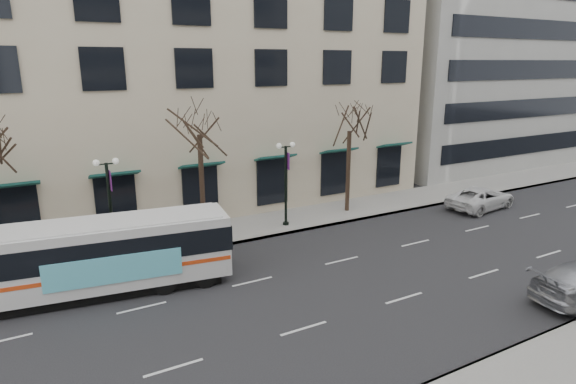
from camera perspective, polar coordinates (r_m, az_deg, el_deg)
ground at (r=20.68m, az=-1.48°, el=-13.00°), size 160.00×160.00×0.00m
sidewalk_far at (r=30.12m, az=-0.99°, el=-3.58°), size 80.00×4.00×0.15m
building_hotel at (r=37.79m, az=-20.26°, el=17.69°), size 40.00×20.00×24.00m
tree_far_mid at (r=26.50m, az=-10.54°, el=8.74°), size 3.60×3.60×8.55m
tree_far_right at (r=31.20m, az=7.36°, el=8.92°), size 3.60×3.60×8.06m
lamp_post_left at (r=25.54m, az=-20.32°, el=-1.27°), size 1.22×0.45×5.21m
lamp_post_right at (r=28.64m, az=-0.25°, el=1.41°), size 1.22×0.45×5.21m
city_bus at (r=22.32m, az=-22.35°, el=-7.01°), size 12.16×4.20×3.23m
white_pickup at (r=35.49m, az=21.91°, el=-0.66°), size 5.62×3.10×1.49m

